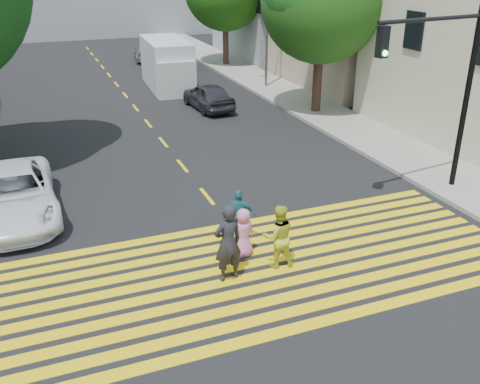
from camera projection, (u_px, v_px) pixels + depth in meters
ground at (286, 295)px, 12.55m from camera, size 120.00×120.00×0.00m
sidewalk_right at (307, 105)px, 28.12m from camera, size 3.00×60.00×0.15m
crosswalk at (265, 267)px, 13.64m from camera, size 13.40×5.30×0.01m
lane_line at (121, 89)px, 31.71m from camera, size 0.12×34.40×0.01m
pedestrian_man at (228, 243)px, 12.77m from camera, size 0.80×0.60×2.01m
pedestrian_woman at (278, 236)px, 13.40m from camera, size 0.93×0.79×1.69m
pedestrian_child at (244, 233)px, 13.93m from camera, size 0.73×0.56×1.35m
pedestrian_extra at (239, 215)px, 14.69m from camera, size 0.95×0.63×1.51m
white_sedan at (13, 195)px, 16.00m from camera, size 2.58×5.36×1.47m
dark_car_near at (208, 96)px, 27.42m from camera, size 1.91×4.12×1.37m
silver_car at (146, 52)px, 40.16m from camera, size 2.22×4.36×1.21m
dark_car_parked at (181, 59)px, 37.40m from camera, size 1.88×4.06×1.29m
white_van at (168, 66)px, 31.49m from camera, size 2.55×6.03×2.79m
traffic_signal at (446, 77)px, 16.22m from camera, size 4.11×0.84×6.05m
street_lamp at (264, 4)px, 30.05m from camera, size 1.88×0.51×8.31m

